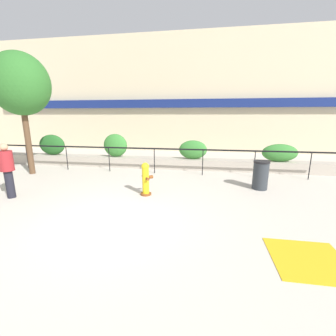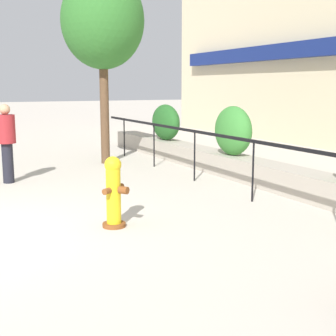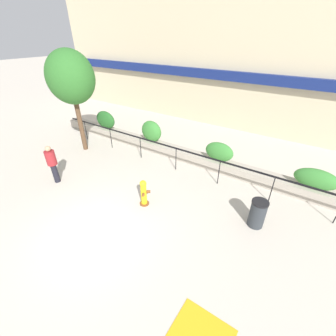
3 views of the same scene
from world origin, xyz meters
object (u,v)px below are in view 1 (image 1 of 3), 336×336
hedge_bush_0 (52,145)px  street_tree (20,85)px  hedge_bush_2 (193,150)px  hedge_bush_3 (280,153)px  trash_bin (261,175)px  hedge_bush_1 (115,145)px  pedestrian (7,167)px  fire_hydrant (146,179)px

hedge_bush_0 → street_tree: street_tree is taller
hedge_bush_0 → hedge_bush_2: 7.46m
hedge_bush_3 → trash_bin: bearing=-117.5°
hedge_bush_1 → trash_bin: 7.00m
hedge_bush_1 → pedestrian: (-1.55, -4.87, -0.09)m
hedge_bush_2 → street_tree: street_tree is taller
hedge_bush_0 → hedge_bush_3: size_ratio=0.92×
trash_bin → hedge_bush_2: bearing=133.3°
hedge_bush_2 → pedestrian: bearing=-138.3°
street_tree → trash_bin: street_tree is taller
hedge_bush_3 → fire_hydrant: (-5.23, -3.93, -0.35)m
hedge_bush_1 → pedestrian: pedestrian is taller
hedge_bush_3 → pedestrian: (-9.39, -4.87, 0.09)m
hedge_bush_3 → trash_bin: 3.05m
hedge_bush_1 → street_tree: (-3.15, -2.06, 2.71)m
hedge_bush_0 → street_tree: size_ratio=0.28×
fire_hydrant → trash_bin: fire_hydrant is taller
hedge_bush_2 → trash_bin: size_ratio=1.32×
fire_hydrant → pedestrian: 4.29m
hedge_bush_0 → trash_bin: hedge_bush_0 is taller
hedge_bush_1 → trash_bin: hedge_bush_1 is taller
hedge_bush_2 → hedge_bush_0: bearing=180.0°
hedge_bush_3 → pedestrian: pedestrian is taller
hedge_bush_3 → street_tree: 11.54m
hedge_bush_3 → fire_hydrant: bearing=-143.0°
hedge_bush_0 → hedge_bush_1: (3.55, 0.00, 0.04)m
hedge_bush_1 → pedestrian: size_ratio=0.70×
hedge_bush_2 → fire_hydrant: size_ratio=1.23×
hedge_bush_2 → trash_bin: hedge_bush_2 is taller
hedge_bush_0 → street_tree: 3.46m
hedge_bush_2 → fire_hydrant: 4.16m
street_tree → pedestrian: 4.27m
hedge_bush_2 → hedge_bush_3: hedge_bush_2 is taller
hedge_bush_1 → street_tree: 4.64m
hedge_bush_0 → hedge_bush_3: bearing=0.0°
hedge_bush_1 → fire_hydrant: bearing=-56.4°
fire_hydrant → hedge_bush_3: bearing=37.0°
hedge_bush_1 → fire_hydrant: hedge_bush_1 is taller
hedge_bush_1 → hedge_bush_3: size_ratio=0.79×
fire_hydrant → street_tree: 6.86m
fire_hydrant → trash_bin: bearing=18.1°
hedge_bush_1 → pedestrian: bearing=-107.7°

